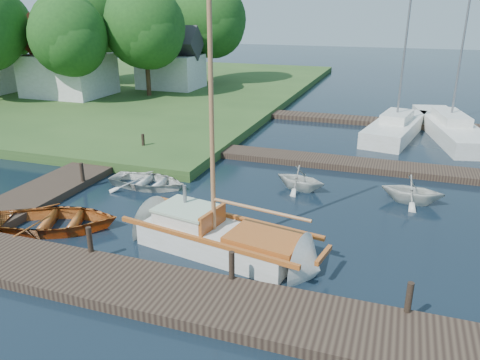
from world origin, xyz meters
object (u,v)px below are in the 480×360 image
(tender_b, at_px, (300,177))
(tender_d, at_px, (413,188))
(mooring_post_4, at_px, (82,172))
(dinghy, at_px, (54,217))
(mooring_post_5, at_px, (143,142))
(tender_a, at_px, (148,179))
(mooring_post_1, at_px, (90,239))
(mooring_post_2, at_px, (232,265))
(marina_boat_2, at_px, (396,126))
(house_c, at_px, (171,64))
(tree_3, at_px, (145,26))
(sailboat, at_px, (224,241))
(mooring_post_3, at_px, (409,297))
(tree_4, at_px, (88,17))
(tree_7, at_px, (209,19))
(marina_boat_3, at_px, (450,127))
(tree_2, at_px, (69,35))
(tree_5, at_px, (2,28))
(house_a, at_px, (67,64))

(tender_b, relative_size, tender_d, 0.93)
(mooring_post_4, bearing_deg, dinghy, -67.10)
(mooring_post_5, bearing_deg, tender_a, -57.95)
(mooring_post_1, distance_m, tender_d, 12.02)
(dinghy, xyz_separation_m, tender_a, (0.98, 4.61, -0.09))
(mooring_post_2, height_order, marina_boat_2, marina_boat_2)
(marina_boat_2, xyz_separation_m, house_c, (-19.15, 8.71, 2.00))
(mooring_post_1, height_order, dinghy, mooring_post_1)
(house_c, bearing_deg, tree_3, -89.97)
(sailboat, bearing_deg, mooring_post_4, 167.98)
(mooring_post_3, bearing_deg, dinghy, 173.16)
(tender_d, bearing_deg, tree_3, 58.28)
(tree_4, bearing_deg, mooring_post_2, -49.02)
(dinghy, xyz_separation_m, tender_d, (11.57, 6.47, 0.17))
(tender_d, xyz_separation_m, house_c, (-20.10, 19.15, 1.97))
(mooring_post_5, distance_m, house_c, 18.48)
(mooring_post_1, height_order, mooring_post_4, same)
(tree_7, bearing_deg, house_c, -116.31)
(mooring_post_5, xyz_separation_m, sailboat, (7.56, -8.14, -0.36))
(tender_a, xyz_separation_m, marina_boat_3, (12.64, 13.24, 0.22))
(mooring_post_1, relative_size, mooring_post_5, 1.00)
(mooring_post_3, bearing_deg, mooring_post_4, 158.96)
(mooring_post_4, distance_m, tender_b, 9.13)
(sailboat, height_order, tree_3, tree_3)
(mooring_post_4, distance_m, dinghy, 3.94)
(tree_4, bearing_deg, mooring_post_3, -44.01)
(tree_4, relative_size, tree_7, 1.03)
(mooring_post_4, bearing_deg, house_c, 107.65)
(dinghy, distance_m, tree_2, 22.19)
(marina_boat_3, bearing_deg, tree_2, 78.22)
(mooring_post_4, relative_size, tender_a, 0.24)
(mooring_post_3, bearing_deg, tree_5, 145.17)
(tender_d, bearing_deg, tree_2, 70.45)
(house_c, relative_size, tree_5, 0.65)
(house_a, height_order, tree_4, tree_4)
(tender_b, bearing_deg, marina_boat_2, -2.94)
(tender_d, distance_m, marina_boat_3, 11.56)
(mooring_post_2, xyz_separation_m, house_c, (-15.50, 27.00, 1.88))
(mooring_post_1, relative_size, tree_4, 0.08)
(mooring_post_3, xyz_separation_m, sailboat, (-5.44, 1.86, -0.36))
(tender_b, xyz_separation_m, tree_2, (-19.69, 11.25, 4.68))
(house_a, bearing_deg, tender_d, -26.74)
(mooring_post_5, height_order, tender_b, tender_b)
(marina_boat_3, height_order, tree_7, marina_boat_3)
(mooring_post_1, distance_m, house_c, 29.22)
(tender_d, relative_size, tree_2, 0.30)
(tree_2, bearing_deg, tender_d, -24.93)
(sailboat, bearing_deg, tree_4, 142.36)
(tree_3, relative_size, tree_7, 0.93)
(sailboat, xyz_separation_m, tree_3, (-14.56, 21.19, 5.47))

